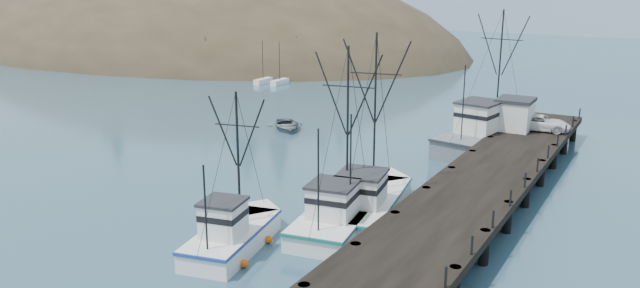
% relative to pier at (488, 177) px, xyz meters
% --- Properties ---
extents(ground, '(400.00, 400.00, 0.00)m').
position_rel_pier_xyz_m(ground, '(-14.00, -16.00, -1.69)').
color(ground, '#2C4E63').
rests_on(ground, ground).
extents(pier, '(6.00, 44.00, 2.00)m').
position_rel_pier_xyz_m(pier, '(0.00, 0.00, 0.00)').
color(pier, black).
rests_on(pier, ground).
extents(headland, '(134.80, 78.00, 51.00)m').
position_rel_pier_xyz_m(headland, '(-88.95, 62.61, -6.24)').
color(headland, '#382D1E').
rests_on(headland, ground).
extents(distant_ridge, '(360.00, 40.00, 26.00)m').
position_rel_pier_xyz_m(distant_ridge, '(-4.00, 154.00, -1.69)').
color(distant_ridge, '#9EB2C6').
rests_on(distant_ridge, ground).
extents(distant_ridge_far, '(180.00, 25.00, 18.00)m').
position_rel_pier_xyz_m(distant_ridge_far, '(-54.00, 169.00, -1.69)').
color(distant_ridge_far, silver).
rests_on(distant_ridge_far, ground).
extents(moored_sailboats, '(15.77, 19.44, 6.35)m').
position_rel_pier_xyz_m(moored_sailboats, '(-45.02, 39.33, -1.36)').
color(moored_sailboats, white).
rests_on(moored_sailboats, ground).
extents(trawler_near, '(5.13, 11.34, 11.41)m').
position_rel_pier_xyz_m(trawler_near, '(-6.58, -9.06, -0.87)').
color(trawler_near, white).
rests_on(trawler_near, ground).
extents(trawler_mid, '(4.50, 9.09, 9.27)m').
position_rel_pier_xyz_m(trawler_mid, '(-10.36, -14.93, -0.87)').
color(trawler_mid, white).
rests_on(trawler_mid, ground).
extents(trawler_far, '(5.51, 11.88, 11.99)m').
position_rel_pier_xyz_m(trawler_far, '(-6.08, -6.22, -0.87)').
color(trawler_far, white).
rests_on(trawler_far, ground).
extents(work_vessel, '(6.47, 15.03, 12.59)m').
position_rel_pier_xyz_m(work_vessel, '(-3.75, 13.70, -0.46)').
color(work_vessel, slate).
rests_on(work_vessel, ground).
extents(pier_shed, '(3.00, 3.20, 2.80)m').
position_rel_pier_xyz_m(pier_shed, '(-1.50, 13.56, 1.73)').
color(pier_shed, silver).
rests_on(pier_shed, pier).
extents(pickup_truck, '(5.13, 2.79, 1.36)m').
position_rel_pier_xyz_m(pickup_truck, '(0.60, 14.41, 0.99)').
color(pickup_truck, white).
rests_on(pickup_truck, pier).
extents(motorboat, '(6.35, 6.52, 1.10)m').
position_rel_pier_xyz_m(motorboat, '(-23.34, 10.56, -1.69)').
color(motorboat, slate).
rests_on(motorboat, ground).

